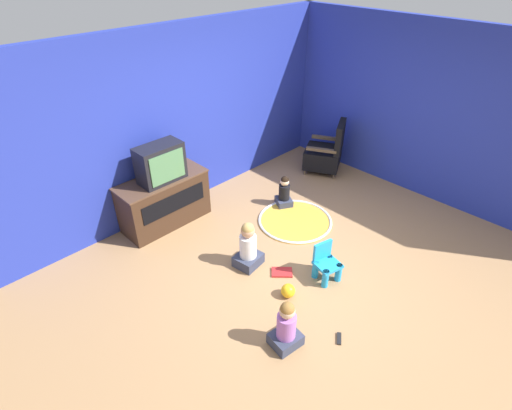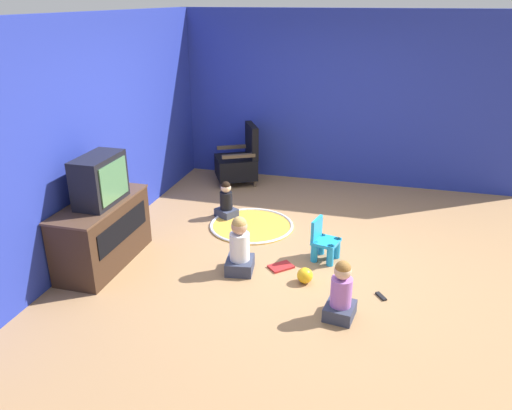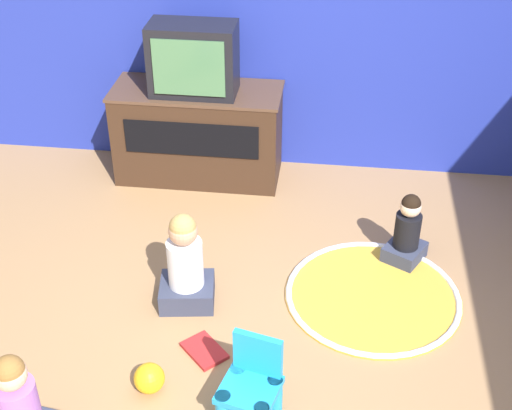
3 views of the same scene
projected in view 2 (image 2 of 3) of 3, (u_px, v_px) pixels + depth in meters
The scene contains 14 objects.
ground_plane at pixel (292, 253), 5.86m from camera, with size 30.00×30.00×0.00m, color #9E754C.
wall_back at pixel (97, 133), 5.80m from camera, with size 5.75×0.12×2.64m.
wall_right at pixel (348, 100), 7.68m from camera, with size 0.12×5.39×2.64m.
tv_cabinet at pixel (103, 232), 5.50m from camera, with size 1.28×0.53×0.74m.
television at pixel (100, 180), 5.25m from camera, with size 0.63×0.34×0.52m.
black_armchair at pixel (239, 162), 7.95m from camera, with size 0.80×0.81×0.94m.
yellow_kid_chair at pixel (324, 244), 5.65m from camera, with size 0.34×0.33×0.48m.
play_mat at pixel (251, 225), 6.54m from camera, with size 1.11×1.11×0.04m.
child_watching_left at pixel (226, 202), 6.74m from camera, with size 0.32×0.34×0.51m.
child_watching_center at pixel (240, 248), 5.37m from camera, with size 0.37×0.33×0.65m.
child_watching_right at pixel (341, 293), 4.59m from camera, with size 0.33×0.30×0.59m.
toy_ball at pixel (305, 275), 5.22m from camera, with size 0.17×0.17×0.17m.
book at pixel (281, 267), 5.53m from camera, with size 0.31×0.31×0.02m.
remote_control at pixel (381, 296), 4.99m from camera, with size 0.15×0.12×0.02m.
Camera 2 is at (-5.12, -0.93, 2.78)m, focal length 35.00 mm.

